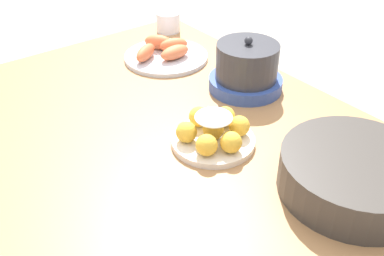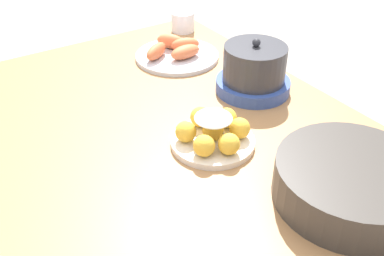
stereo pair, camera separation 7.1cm
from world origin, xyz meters
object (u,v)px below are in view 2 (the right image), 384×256
(cake_plate, at_px, (213,134))
(seafood_platter, at_px, (176,52))
(serving_bowl, at_px, (352,181))
(sauce_bowl, at_px, (244,59))
(cup_far, at_px, (183,22))
(dining_table, at_px, (173,165))
(warming_pot, at_px, (254,71))

(cake_plate, relative_size, seafood_platter, 0.75)
(serving_bowl, distance_m, sauce_bowl, 0.67)
(sauce_bowl, relative_size, cup_far, 1.00)
(dining_table, distance_m, serving_bowl, 0.46)
(cake_plate, xyz_separation_m, serving_bowl, (0.32, 0.13, 0.02))
(serving_bowl, relative_size, sauce_bowl, 3.69)
(sauce_bowl, bearing_deg, seafood_platter, -132.84)
(warming_pot, bearing_deg, cup_far, 171.67)
(dining_table, height_order, warming_pot, warming_pot)
(dining_table, height_order, seafood_platter, seafood_platter)
(sauce_bowl, xyz_separation_m, warming_pot, (0.16, -0.10, 0.05))
(cake_plate, bearing_deg, serving_bowl, 22.15)
(cake_plate, distance_m, serving_bowl, 0.34)
(serving_bowl, height_order, seafood_platter, serving_bowl)
(seafood_platter, xyz_separation_m, warming_pot, (0.32, 0.07, 0.05))
(sauce_bowl, xyz_separation_m, cup_far, (-0.35, -0.02, 0.02))
(seafood_platter, distance_m, warming_pot, 0.33)
(dining_table, bearing_deg, warming_pot, 103.22)
(cake_plate, distance_m, sauce_bowl, 0.47)
(cake_plate, height_order, cup_far, cake_plate)
(sauce_bowl, height_order, cup_far, cup_far)
(dining_table, relative_size, sauce_bowl, 15.82)
(cup_far, relative_size, warming_pot, 0.40)
(warming_pot, bearing_deg, cake_plate, -58.45)
(seafood_platter, bearing_deg, cup_far, 142.24)
(dining_table, height_order, sauce_bowl, sauce_bowl)
(dining_table, relative_size, cake_plate, 6.60)
(serving_bowl, relative_size, warming_pot, 1.47)
(sauce_bowl, bearing_deg, dining_table, -60.65)
(cup_far, xyz_separation_m, warming_pot, (0.51, -0.07, 0.03))
(serving_bowl, bearing_deg, cup_far, 168.45)
(serving_bowl, bearing_deg, warming_pot, 165.06)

